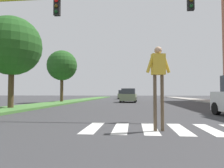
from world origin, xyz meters
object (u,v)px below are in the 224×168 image
(tree_mid, at_px, (12,46))
(tree_far, at_px, (62,66))
(pedestrian_performer, at_px, (158,74))
(sedan_distant, at_px, (123,95))
(traffic_light_gantry, at_px, (59,21))
(sedan_far_horizon, at_px, (131,95))
(sedan_midblock, at_px, (129,96))

(tree_mid, xyz_separation_m, tree_far, (-0.19, 10.38, 0.07))
(pedestrian_performer, bearing_deg, sedan_distant, 94.67)
(tree_mid, height_order, pedestrian_performer, tree_mid)
(traffic_light_gantry, height_order, sedan_far_horizon, traffic_light_gantry)
(sedan_distant, distance_m, sedan_far_horizon, 9.35)
(pedestrian_performer, bearing_deg, tree_far, 117.76)
(sedan_midblock, distance_m, sedan_far_horizon, 23.61)
(tree_mid, relative_size, traffic_light_gantry, 0.56)
(tree_far, distance_m, sedan_far_horizon, 27.23)
(tree_mid, distance_m, tree_far, 10.38)
(traffic_light_gantry, bearing_deg, sedan_far_horizon, 85.84)
(tree_mid, distance_m, sedan_distant, 27.89)
(pedestrian_performer, xyz_separation_m, sedan_far_horizon, (-1.22, 43.03, -0.88))
(tree_mid, height_order, traffic_light_gantry, tree_mid)
(pedestrian_performer, xyz_separation_m, sedan_distant, (-2.76, 33.81, -0.88))
(sedan_distant, xyz_separation_m, sedan_far_horizon, (1.54, 9.22, -0.00))
(sedan_distant, bearing_deg, sedan_midblock, -84.24)
(traffic_light_gantry, bearing_deg, tree_mid, 140.37)
(tree_mid, distance_m, pedestrian_performer, 11.48)
(tree_far, relative_size, traffic_light_gantry, 0.54)
(sedan_midblock, bearing_deg, tree_mid, -120.91)
(traffic_light_gantry, bearing_deg, sedan_distant, 87.44)
(tree_far, height_order, traffic_light_gantry, traffic_light_gantry)
(tree_far, bearing_deg, sedan_midblock, 16.06)
(tree_far, relative_size, pedestrian_performer, 2.40)
(sedan_midblock, relative_size, sedan_distant, 0.96)
(pedestrian_performer, bearing_deg, sedan_midblock, 93.86)
(tree_mid, height_order, tree_far, tree_mid)
(tree_far, xyz_separation_m, sedan_distant, (6.29, 16.62, -3.55))
(tree_mid, distance_m, sedan_midblock, 15.10)
(sedan_distant, bearing_deg, pedestrian_performer, -85.33)
(tree_far, bearing_deg, sedan_distant, 69.26)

